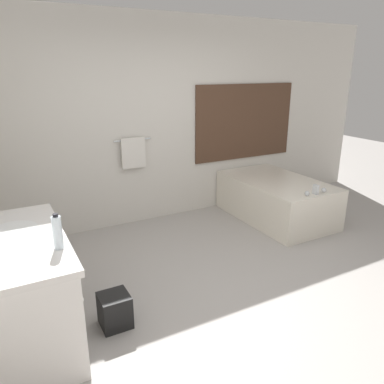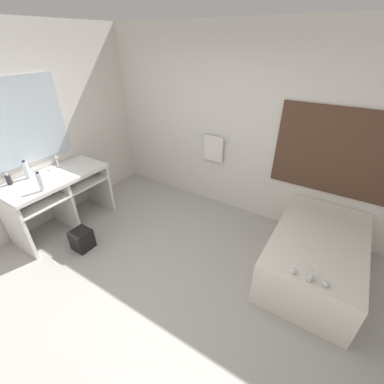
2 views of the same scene
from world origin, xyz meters
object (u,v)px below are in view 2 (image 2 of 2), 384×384
Objects in this scene: soap_dispenser at (9,180)px; waste_bin at (82,239)px; bathtub at (315,253)px; water_bottle_2 at (27,170)px; water_bottle_1 at (40,182)px.

waste_bin is (0.89, 0.23, -0.77)m from soap_dispenser.
water_bottle_2 reaches higher than bathtub.
water_bottle_1 is 0.91m from waste_bin.
bathtub is 3.42m from water_bottle_1.
water_bottle_2 is (-3.57, -1.21, 0.65)m from bathtub.
waste_bin is at bearing 14.26° from water_bottle_1.
soap_dispenser reaches higher than bathtub.
soap_dispenser is 1.20m from waste_bin.
soap_dispenser is (-3.60, -1.44, 0.60)m from bathtub.
water_bottle_2 is 1.62× the size of soap_dispenser.
bathtub reaches higher than waste_bin.
water_bottle_2 reaches higher than waste_bin.
water_bottle_2 is (-0.48, 0.09, -0.00)m from water_bottle_1.
bathtub is 6.24× the size of water_bottle_1.
water_bottle_1 is 0.53m from soap_dispenser.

